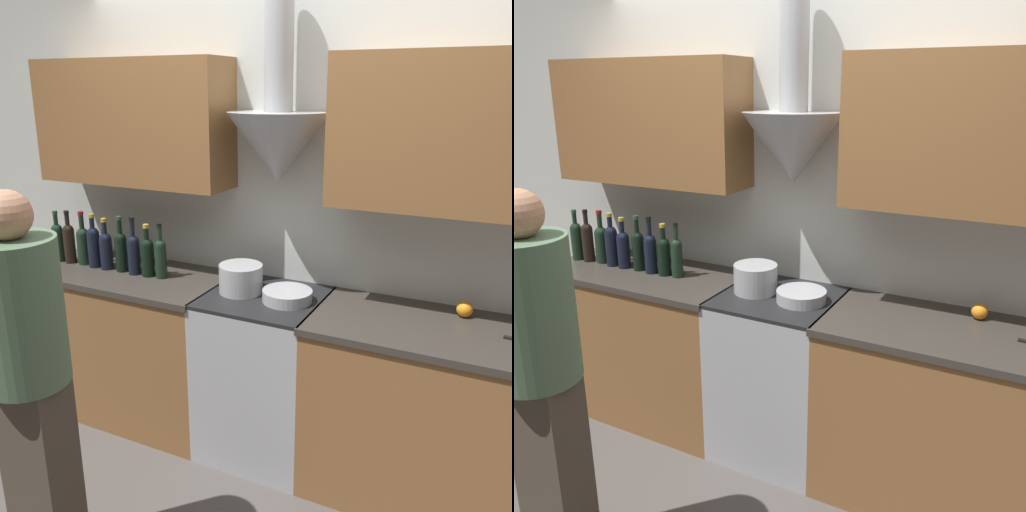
% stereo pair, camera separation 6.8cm
% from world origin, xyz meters
% --- Properties ---
extents(ground_plane, '(12.00, 12.00, 0.00)m').
position_xyz_m(ground_plane, '(0.00, 0.00, 0.00)').
color(ground_plane, '#4C4744').
extents(wall_back, '(8.40, 0.52, 2.60)m').
position_xyz_m(wall_back, '(-0.00, 0.62, 1.46)').
color(wall_back, silver).
rests_on(wall_back, ground_plane).
extents(counter_left, '(1.23, 0.62, 0.94)m').
position_xyz_m(counter_left, '(-0.91, 0.35, 0.47)').
color(counter_left, brown).
rests_on(counter_left, ground_plane).
extents(counter_right, '(1.22, 0.62, 0.94)m').
position_xyz_m(counter_right, '(0.91, 0.35, 0.47)').
color(counter_right, brown).
rests_on(counter_right, ground_plane).
extents(stove_range, '(0.62, 0.60, 0.94)m').
position_xyz_m(stove_range, '(0.00, 0.35, 0.47)').
color(stove_range, '#A8AAAF').
rests_on(stove_range, ground_plane).
extents(wine_bottle_0, '(0.07, 0.07, 0.33)m').
position_xyz_m(wine_bottle_0, '(-1.43, 0.33, 1.07)').
color(wine_bottle_0, black).
rests_on(wine_bottle_0, counter_left).
extents(wine_bottle_1, '(0.07, 0.07, 0.33)m').
position_xyz_m(wine_bottle_1, '(-1.34, 0.34, 1.08)').
color(wine_bottle_1, black).
rests_on(wine_bottle_1, counter_left).
extents(wine_bottle_2, '(0.08, 0.08, 0.34)m').
position_xyz_m(wine_bottle_2, '(-1.24, 0.36, 1.07)').
color(wine_bottle_2, black).
rests_on(wine_bottle_2, counter_left).
extents(wine_bottle_3, '(0.08, 0.08, 0.33)m').
position_xyz_m(wine_bottle_3, '(-1.15, 0.34, 1.08)').
color(wine_bottle_3, black).
rests_on(wine_bottle_3, counter_left).
extents(wine_bottle_4, '(0.08, 0.08, 0.31)m').
position_xyz_m(wine_bottle_4, '(-1.05, 0.34, 1.06)').
color(wine_bottle_4, black).
rests_on(wine_bottle_4, counter_left).
extents(wine_bottle_5, '(0.07, 0.07, 0.34)m').
position_xyz_m(wine_bottle_5, '(-0.94, 0.35, 1.07)').
color(wine_bottle_5, black).
rests_on(wine_bottle_5, counter_left).
extents(wine_bottle_6, '(0.07, 0.07, 0.34)m').
position_xyz_m(wine_bottle_6, '(-0.84, 0.34, 1.07)').
color(wine_bottle_6, black).
rests_on(wine_bottle_6, counter_left).
extents(wine_bottle_7, '(0.08, 0.08, 0.31)m').
position_xyz_m(wine_bottle_7, '(-0.75, 0.34, 1.06)').
color(wine_bottle_7, black).
rests_on(wine_bottle_7, counter_left).
extents(wine_bottle_8, '(0.07, 0.07, 0.32)m').
position_xyz_m(wine_bottle_8, '(-0.66, 0.35, 1.07)').
color(wine_bottle_8, black).
rests_on(wine_bottle_8, counter_left).
extents(stock_pot, '(0.24, 0.24, 0.15)m').
position_xyz_m(stock_pot, '(-0.14, 0.35, 1.01)').
color(stock_pot, '#A8AAAF').
rests_on(stock_pot, stove_range).
extents(mixing_bowl, '(0.26, 0.26, 0.06)m').
position_xyz_m(mixing_bowl, '(0.14, 0.33, 0.97)').
color(mixing_bowl, '#A8AAAF').
rests_on(mixing_bowl, stove_range).
extents(orange_fruit, '(0.08, 0.08, 0.08)m').
position_xyz_m(orange_fruit, '(0.98, 0.52, 0.98)').
color(orange_fruit, orange).
rests_on(orange_fruit, counter_right).
extents(person_foreground_left, '(0.32, 0.32, 1.66)m').
position_xyz_m(person_foreground_left, '(-0.47, -0.80, 0.92)').
color(person_foreground_left, '#473D33').
rests_on(person_foreground_left, ground_plane).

